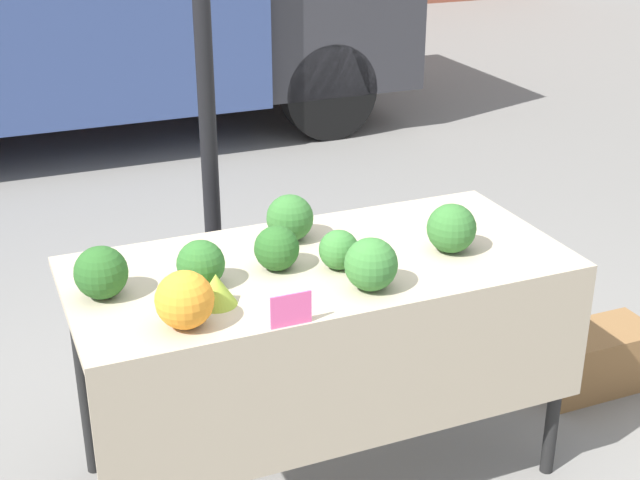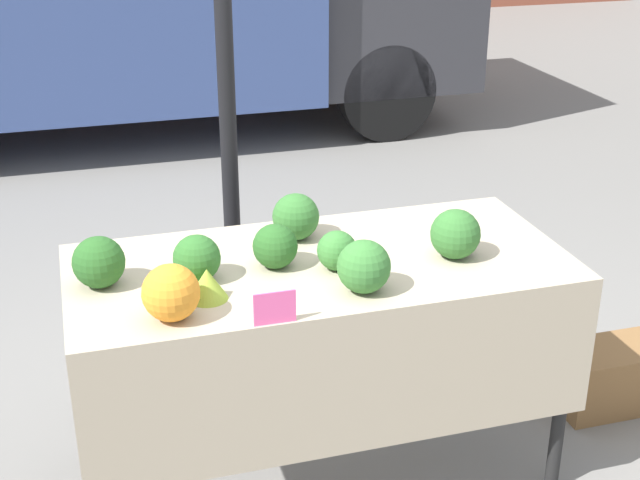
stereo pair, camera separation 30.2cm
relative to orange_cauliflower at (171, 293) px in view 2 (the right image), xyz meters
name	(u,v)px [view 2 (the right image)]	position (x,y,z in m)	size (l,w,h in m)	color
ground_plane	(320,470)	(0.54, 0.27, -0.97)	(40.00, 40.00, 0.00)	gray
tent_pole	(227,111)	(0.39, 1.07, 0.24)	(0.07, 0.07, 2.43)	black
market_table	(325,301)	(0.54, 0.20, -0.21)	(1.72, 0.79, 0.88)	tan
orange_cauliflower	(171,293)	(0.00, 0.00, 0.00)	(0.18, 0.18, 0.18)	orange
romanesco_head	(207,284)	(0.12, 0.10, -0.04)	(0.13, 0.13, 0.10)	#93B238
broccoli_head_0	(364,267)	(0.61, 0.01, 0.00)	(0.17, 0.17, 0.17)	#387533
broccoli_head_1	(197,258)	(0.12, 0.24, -0.01)	(0.16, 0.16, 0.16)	#2D6628
broccoli_head_2	(276,247)	(0.38, 0.26, -0.01)	(0.15, 0.15, 0.15)	#285B23
broccoli_head_3	(296,217)	(0.51, 0.48, 0.00)	(0.17, 0.17, 0.17)	#336B2D
broccoli_head_4	(99,262)	(-0.19, 0.29, 0.00)	(0.17, 0.17, 0.17)	#285B23
broccoli_head_5	(455,234)	(1.00, 0.17, 0.00)	(0.17, 0.17, 0.17)	#336B2D
broccoli_head_6	(337,251)	(0.58, 0.19, -0.02)	(0.14, 0.14, 0.14)	#387533
price_sign	(275,308)	(0.29, -0.11, -0.04)	(0.13, 0.01, 0.10)	#F45B9E
produce_crate	(616,375)	(1.88, 0.35, -0.83)	(0.52, 0.27, 0.27)	olive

